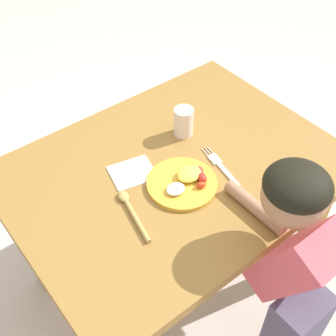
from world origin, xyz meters
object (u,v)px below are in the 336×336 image
object	(u,v)px
drinking_cup	(183,122)
spoon	(131,210)
person	(293,275)
plate	(184,182)
fork	(221,167)

from	to	relation	value
drinking_cup	spoon	bearing A→B (deg)	-152.92
drinking_cup	person	distance (m)	0.63
plate	drinking_cup	xyz separation A→B (m)	(0.16, 0.19, 0.04)
fork	person	xyz separation A→B (m)	(-0.05, -0.39, -0.13)
plate	spoon	world-z (taller)	plate
spoon	person	size ratio (longest dim) A/B	0.23
spoon	person	bearing A→B (deg)	-132.70
fork	person	size ratio (longest dim) A/B	0.23
drinking_cup	plate	bearing A→B (deg)	-129.24
fork	spoon	xyz separation A→B (m)	(-0.35, 0.03, 0.01)
spoon	drinking_cup	bearing A→B (deg)	-50.96
fork	spoon	bearing A→B (deg)	95.33
plate	drinking_cup	distance (m)	0.25
drinking_cup	person	bearing A→B (deg)	-95.84
plate	fork	size ratio (longest dim) A/B	1.09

